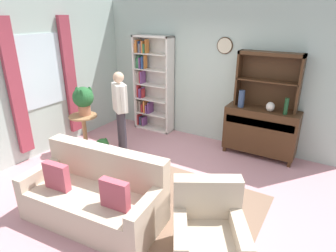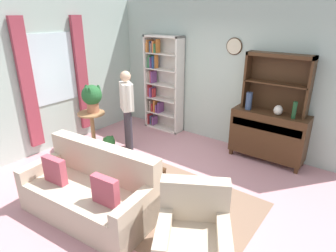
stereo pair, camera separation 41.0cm
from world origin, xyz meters
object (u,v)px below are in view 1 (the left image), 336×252
object	(u,v)px
sideboard_hutch	(269,73)
vase_round	(270,107)
armchair_floral	(208,238)
book_stack	(131,164)
person_reading	(120,107)
sideboard	(260,130)
plant_stand	(84,129)
coffee_table	(137,172)
vase_tall	(241,99)
bookshelf	(151,84)
couch_floral	(96,197)
potted_plant_large	(83,99)
potted_plant_small	(103,146)
bottle_wine	(286,106)

from	to	relation	value
sideboard_hutch	vase_round	size ratio (longest dim) A/B	6.47
armchair_floral	book_stack	world-z (taller)	armchair_floral
person_reading	book_stack	distance (m)	1.48
sideboard	vase_round	size ratio (longest dim) A/B	7.65
book_stack	sideboard	bearing A→B (deg)	58.73
plant_stand	coffee_table	world-z (taller)	plant_stand
vase_tall	coffee_table	bearing A→B (deg)	-111.28
vase_tall	bookshelf	bearing A→B (deg)	175.52
couch_floral	plant_stand	xyz separation A→B (m)	(-1.58, 1.33, 0.14)
bookshelf	person_reading	bearing A→B (deg)	-82.13
potted_plant_large	bookshelf	bearing A→B (deg)	75.65
coffee_table	potted_plant_small	bearing A→B (deg)	153.36
bookshelf	potted_plant_small	bearing A→B (deg)	-90.73
plant_stand	person_reading	distance (m)	0.84
bookshelf	vase_round	bearing A→B (deg)	-3.31
sideboard	potted_plant_small	xyz separation A→B (m)	(-2.53, -1.54, -0.31)
bookshelf	couch_floral	bearing A→B (deg)	-68.88
bookshelf	sideboard_hutch	bearing A→B (deg)	0.54
potted_plant_small	coffee_table	distance (m)	1.48
sideboard_hutch	coffee_table	distance (m)	2.87
vase_round	book_stack	xyz separation A→B (m)	(-1.46, -2.12, -0.55)
sideboard	coffee_table	distance (m)	2.52
plant_stand	potted_plant_large	size ratio (longest dim) A/B	1.39
vase_round	plant_stand	world-z (taller)	vase_round
potted_plant_small	sideboard	bearing A→B (deg)	31.39
couch_floral	book_stack	xyz separation A→B (m)	(0.02, 0.73, 0.15)
vase_tall	armchair_floral	bearing A→B (deg)	-77.90
sideboard_hutch	person_reading	world-z (taller)	sideboard_hutch
sideboard_hutch	potted_plant_large	bearing A→B (deg)	-150.65
vase_round	couch_floral	world-z (taller)	vase_round
armchair_floral	vase_round	bearing A→B (deg)	91.33
book_stack	potted_plant_large	bearing A→B (deg)	157.71
bottle_wine	plant_stand	size ratio (longest dim) A/B	0.39
vase_tall	bottle_wine	distance (m)	0.78
sideboard_hutch	couch_floral	bearing A→B (deg)	-114.04
couch_floral	book_stack	bearing A→B (deg)	88.37
bookshelf	plant_stand	size ratio (longest dim) A/B	2.82
vase_tall	potted_plant_small	bearing A→B (deg)	-145.63
sideboard_hutch	vase_round	xyz separation A→B (m)	(0.13, -0.18, -0.55)
couch_floral	person_reading	distance (m)	2.06
sideboard	armchair_floral	size ratio (longest dim) A/B	1.24
couch_floral	book_stack	world-z (taller)	couch_floral
couch_floral	person_reading	size ratio (longest dim) A/B	1.20
sideboard_hutch	potted_plant_small	distance (m)	3.31
vase_tall	bottle_wine	world-z (taller)	vase_tall
bottle_wine	potted_plant_small	size ratio (longest dim) A/B	0.86
vase_tall	potted_plant_large	world-z (taller)	potted_plant_large
potted_plant_large	bottle_wine	bearing A→B (deg)	23.56
vase_round	person_reading	world-z (taller)	person_reading
sideboard	potted_plant_large	distance (m)	3.34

